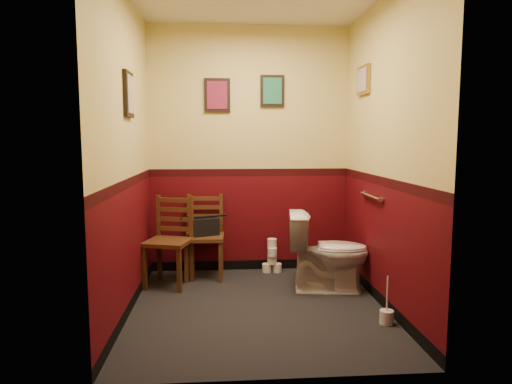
% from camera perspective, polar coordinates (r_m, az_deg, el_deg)
% --- Properties ---
extents(floor, '(2.20, 2.40, 0.00)m').
position_cam_1_polar(floor, '(4.14, 0.27, -14.29)').
color(floor, black).
rests_on(floor, ground).
extents(wall_back, '(2.20, 0.00, 2.70)m').
position_cam_1_polar(wall_back, '(5.06, -0.83, 5.19)').
color(wall_back, '#47070D').
rests_on(wall_back, ground).
extents(wall_front, '(2.20, 0.00, 2.70)m').
position_cam_1_polar(wall_front, '(2.67, 2.39, 3.85)').
color(wall_front, '#47070D').
rests_on(wall_front, ground).
extents(wall_left, '(0.00, 2.40, 2.70)m').
position_cam_1_polar(wall_left, '(3.93, -15.95, 4.50)').
color(wall_left, '#47070D').
rests_on(wall_left, ground).
extents(wall_right, '(0.00, 2.40, 2.70)m').
position_cam_1_polar(wall_right, '(4.11, 15.82, 4.59)').
color(wall_right, '#47070D').
rests_on(wall_right, ground).
extents(grab_bar, '(0.05, 0.56, 0.06)m').
position_cam_1_polar(grab_bar, '(4.36, 14.15, -0.53)').
color(grab_bar, silver).
rests_on(grab_bar, wall_right).
extents(framed_print_back_a, '(0.28, 0.04, 0.36)m').
position_cam_1_polar(framed_print_back_a, '(5.05, -4.88, 11.97)').
color(framed_print_back_a, black).
rests_on(framed_print_back_a, wall_back).
extents(framed_print_back_b, '(0.26, 0.04, 0.34)m').
position_cam_1_polar(framed_print_back_b, '(5.09, 2.05, 12.52)').
color(framed_print_back_b, black).
rests_on(framed_print_back_b, wall_back).
extents(framed_print_left, '(0.04, 0.30, 0.38)m').
position_cam_1_polar(framed_print_left, '(4.04, -15.60, 11.66)').
color(framed_print_left, black).
rests_on(framed_print_left, wall_left).
extents(framed_print_right, '(0.04, 0.34, 0.28)m').
position_cam_1_polar(framed_print_right, '(4.70, 13.27, 13.45)').
color(framed_print_right, olive).
rests_on(framed_print_right, wall_right).
extents(toilet, '(0.83, 0.53, 0.76)m').
position_cam_1_polar(toilet, '(4.53, 9.03, -7.46)').
color(toilet, white).
rests_on(toilet, floor).
extents(toilet_brush, '(0.11, 0.11, 0.40)m').
position_cam_1_polar(toilet_brush, '(3.94, 16.01, -14.69)').
color(toilet_brush, silver).
rests_on(toilet_brush, floor).
extents(chair_left, '(0.52, 0.52, 0.90)m').
position_cam_1_polar(chair_left, '(4.73, -10.71, -6.03)').
color(chair_left, '#513018').
rests_on(chair_left, floor).
extents(chair_right, '(0.42, 0.42, 0.88)m').
position_cam_1_polar(chair_right, '(4.94, -6.45, -5.51)').
color(chair_right, '#513018').
rests_on(chair_right, floor).
extents(handbag, '(0.33, 0.25, 0.22)m').
position_cam_1_polar(handbag, '(4.88, -6.50, -4.32)').
color(handbag, black).
rests_on(handbag, chair_right).
extents(tp_stack, '(0.22, 0.13, 0.38)m').
position_cam_1_polar(tp_stack, '(5.13, 2.01, -8.25)').
color(tp_stack, silver).
rests_on(tp_stack, floor).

